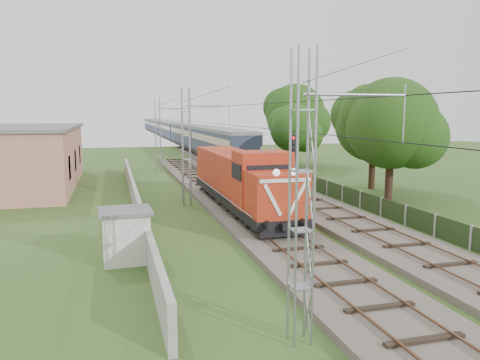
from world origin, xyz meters
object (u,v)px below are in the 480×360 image
object	(u,v)px
relay_hut	(126,235)
signal_post	(292,159)
locomotive	(240,179)
coach_rake	(171,129)

from	to	relation	value
relay_hut	signal_post	bearing A→B (deg)	33.83
locomotive	signal_post	bearing A→B (deg)	-27.52
locomotive	coach_rake	bearing A→B (deg)	86.29
locomotive	coach_rake	xyz separation A→B (m)	(5.00, 77.09, 0.53)
coach_rake	signal_post	world-z (taller)	signal_post
coach_rake	relay_hut	size ratio (longest dim) A/B	53.78
locomotive	coach_rake	size ratio (longest dim) A/B	0.13
signal_post	relay_hut	size ratio (longest dim) A/B	2.22
locomotive	relay_hut	distance (m)	11.25
coach_rake	relay_hut	world-z (taller)	coach_rake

